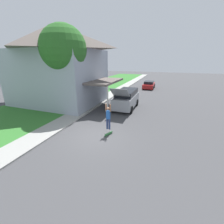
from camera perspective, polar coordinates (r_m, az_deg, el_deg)
ground_plane at (r=10.77m, az=-6.17°, el=-8.68°), size 120.00×120.00×0.00m
lawn at (r=19.67m, az=-19.47°, el=3.50°), size 10.00×80.00×0.08m
sidewalk at (r=17.24m, az=-8.08°, el=2.33°), size 1.80×80.00×0.10m
house at (r=19.09m, az=-20.09°, el=16.74°), size 12.34×8.25×8.59m
lawn_tree_near at (r=15.20m, az=-18.03°, el=21.86°), size 4.17×4.17×7.97m
suv_parked at (r=16.23m, az=5.46°, el=5.09°), size 2.04×5.23×2.65m
car_down_street at (r=28.79m, az=13.89°, el=9.99°), size 1.96×4.21×1.31m
skateboarder at (r=10.34m, az=-1.44°, el=-1.73°), size 0.41×0.21×1.84m
skateboard at (r=10.62m, az=-1.35°, el=-8.26°), size 0.33×0.77×0.27m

